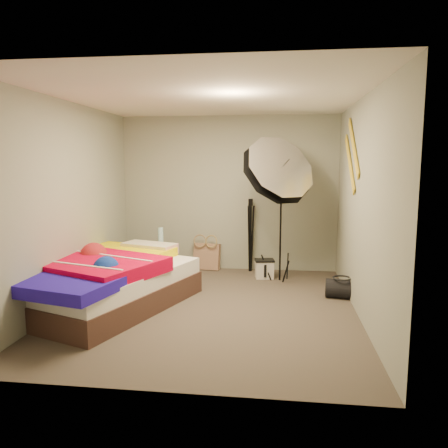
% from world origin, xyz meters
% --- Properties ---
extents(floor, '(4.00, 4.00, 0.00)m').
position_xyz_m(floor, '(0.00, 0.00, 0.00)').
color(floor, '#50463B').
rests_on(floor, ground).
extents(ceiling, '(4.00, 4.00, 0.00)m').
position_xyz_m(ceiling, '(0.00, 0.00, 2.50)').
color(ceiling, silver).
rests_on(ceiling, wall_back).
extents(wall_back, '(3.50, 0.00, 3.50)m').
position_xyz_m(wall_back, '(0.00, 2.00, 1.25)').
color(wall_back, gray).
rests_on(wall_back, floor).
extents(wall_front, '(3.50, 0.00, 3.50)m').
position_xyz_m(wall_front, '(0.00, -2.00, 1.25)').
color(wall_front, gray).
rests_on(wall_front, floor).
extents(wall_left, '(0.00, 4.00, 4.00)m').
position_xyz_m(wall_left, '(-1.75, 0.00, 1.25)').
color(wall_left, gray).
rests_on(wall_left, floor).
extents(wall_right, '(0.00, 4.00, 4.00)m').
position_xyz_m(wall_right, '(1.75, 0.00, 1.25)').
color(wall_right, gray).
rests_on(wall_right, floor).
extents(tote_bag, '(0.45, 0.25, 0.44)m').
position_xyz_m(tote_bag, '(-0.35, 1.90, 0.22)').
color(tote_bag, tan).
rests_on(tote_bag, floor).
extents(wrapping_roll, '(0.15, 0.23, 0.74)m').
position_xyz_m(wrapping_roll, '(-1.02, 1.51, 0.37)').
color(wrapping_roll, '#6CC5D7').
rests_on(wrapping_roll, floor).
extents(camera_case, '(0.30, 0.23, 0.27)m').
position_xyz_m(camera_case, '(0.62, 1.46, 0.13)').
color(camera_case, beige).
rests_on(camera_case, floor).
extents(duffel_bag, '(0.44, 0.31, 0.25)m').
position_xyz_m(duffel_bag, '(1.65, 0.59, 0.12)').
color(duffel_bag, black).
rests_on(duffel_bag, floor).
extents(wall_stripe_upper, '(0.02, 0.91, 0.78)m').
position_xyz_m(wall_stripe_upper, '(1.73, 0.60, 1.95)').
color(wall_stripe_upper, gold).
rests_on(wall_stripe_upper, wall_right).
extents(wall_stripe_lower, '(0.02, 0.91, 0.78)m').
position_xyz_m(wall_stripe_lower, '(1.73, 0.85, 1.75)').
color(wall_stripe_lower, gold).
rests_on(wall_stripe_lower, wall_right).
extents(bed, '(2.14, 2.64, 0.63)m').
position_xyz_m(bed, '(-1.29, -0.09, 0.32)').
color(bed, '#472C25').
rests_on(bed, floor).
extents(photo_umbrella, '(1.10, 1.26, 2.25)m').
position_xyz_m(photo_umbrella, '(0.77, 1.16, 1.61)').
color(photo_umbrella, black).
rests_on(photo_umbrella, floor).
extents(camera_tripod, '(0.07, 0.07, 1.18)m').
position_xyz_m(camera_tripod, '(0.37, 1.87, 0.68)').
color(camera_tripod, black).
rests_on(camera_tripod, floor).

